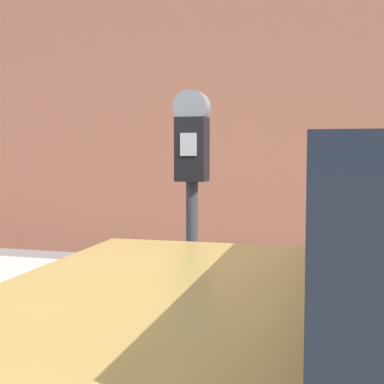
{
  "coord_description": "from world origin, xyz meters",
  "views": [
    {
      "loc": [
        1.01,
        -2.02,
        1.38
      ],
      "look_at": [
        0.13,
        1.03,
        1.16
      ],
      "focal_mm": 50.0,
      "sensor_mm": 36.0,
      "label": 1
    }
  ],
  "objects": [
    {
      "name": "parking_meter",
      "position": [
        0.13,
        1.03,
        1.26
      ],
      "size": [
        0.2,
        0.15,
        1.63
      ],
      "color": "#2D2D30",
      "rests_on": "sidewalk"
    },
    {
      "name": "sidewalk",
      "position": [
        0.0,
        2.2,
        0.06
      ],
      "size": [
        24.0,
        2.8,
        0.13
      ],
      "color": "#ADAAA3",
      "rests_on": "ground_plane"
    }
  ]
}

